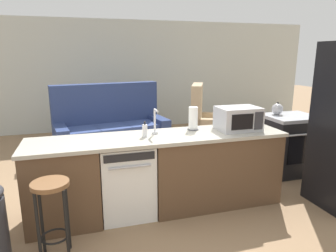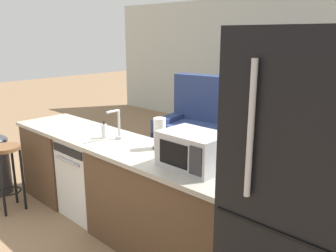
# 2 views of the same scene
# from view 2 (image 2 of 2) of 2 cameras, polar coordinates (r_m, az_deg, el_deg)

# --- Properties ---
(ground_plane) EXTENTS (24.00, 24.00, 0.00)m
(ground_plane) POSITION_cam_2_polar(r_m,az_deg,el_deg) (3.94, -9.32, -14.61)
(ground_plane) COLOR #896B4C
(wall_back) EXTENTS (10.00, 0.06, 2.60)m
(wall_back) POSITION_cam_2_polar(r_m,az_deg,el_deg) (6.73, 22.08, 8.34)
(wall_back) COLOR beige
(wall_back) RESTS_ON ground_plane
(kitchen_counter) EXTENTS (2.94, 0.66, 0.90)m
(kitchen_counter) POSITION_cam_2_polar(r_m,az_deg,el_deg) (3.58, -7.25, -10.13)
(kitchen_counter) COLOR brown
(kitchen_counter) RESTS_ON ground_plane
(dishwasher) EXTENTS (0.58, 0.61, 0.84)m
(dishwasher) POSITION_cam_2_polar(r_m,az_deg,el_deg) (3.95, -11.80, -7.92)
(dishwasher) COLOR white
(dishwasher) RESTS_ON ground_plane
(microwave) EXTENTS (0.50, 0.37, 0.28)m
(microwave) POSITION_cam_2_polar(r_m,az_deg,el_deg) (2.76, 4.10, -3.86)
(microwave) COLOR #B7B7BC
(microwave) RESTS_ON kitchen_counter
(sink_faucet) EXTENTS (0.07, 0.18, 0.30)m
(sink_faucet) POSITION_cam_2_polar(r_m,az_deg,el_deg) (3.51, -8.04, -0.05)
(sink_faucet) COLOR silver
(sink_faucet) RESTS_ON kitchen_counter
(paper_towel_roll) EXTENTS (0.14, 0.14, 0.28)m
(paper_towel_roll) POSITION_cam_2_polar(r_m,az_deg,el_deg) (3.21, -1.35, -1.22)
(paper_towel_roll) COLOR #4C4C51
(paper_towel_roll) RESTS_ON kitchen_counter
(soap_bottle) EXTENTS (0.06, 0.06, 0.18)m
(soap_bottle) POSITION_cam_2_polar(r_m,az_deg,el_deg) (3.60, -10.16, -0.77)
(soap_bottle) COLOR silver
(soap_bottle) RESTS_ON kitchen_counter
(bar_stool) EXTENTS (0.32, 0.32, 0.74)m
(bar_stool) POSITION_cam_2_polar(r_m,az_deg,el_deg) (4.26, -24.48, -5.61)
(bar_stool) COLOR brown
(bar_stool) RESTS_ON ground_plane
(couch) EXTENTS (2.12, 1.22, 1.27)m
(couch) POSITION_cam_2_polar(r_m,az_deg,el_deg) (5.51, 9.11, -1.56)
(couch) COLOR navy
(couch) RESTS_ON ground_plane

